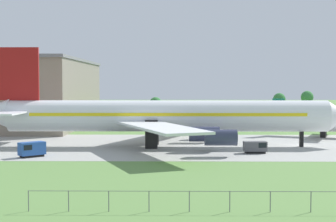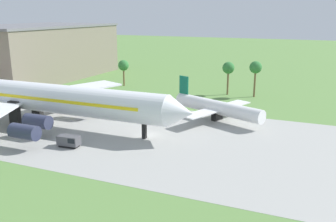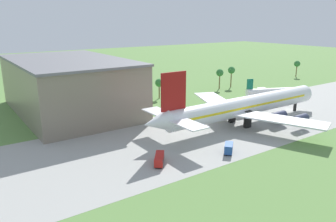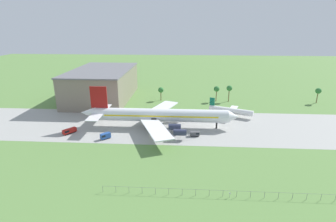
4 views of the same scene
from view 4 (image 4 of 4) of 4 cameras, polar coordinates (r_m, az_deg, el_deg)
ground_plane at (r=131.46m, az=10.36°, el=-3.38°), size 600.00×600.00×0.00m
taxiway_strip at (r=131.45m, az=10.36°, el=-3.38°), size 320.00×44.00×0.02m
jet_airliner at (r=126.94m, az=-2.09°, el=-0.92°), size 76.85×55.80×20.01m
regional_aircraft at (r=147.14m, az=13.45°, el=0.06°), size 23.21×21.26×9.10m
baggage_tug at (r=118.95m, az=-13.51°, el=-5.30°), size 4.63×4.43×2.61m
fuel_truck at (r=119.22m, az=5.91°, el=-4.91°), size 4.27×2.31×2.17m
catering_van at (r=129.54m, az=-20.74°, el=-4.10°), size 5.46×6.25×2.26m
perimeter_fence at (r=82.79m, az=14.76°, el=-16.84°), size 80.10×0.10×2.10m
no_stopping_sign at (r=82.40m, az=13.31°, el=-17.24°), size 0.44×0.08×1.68m
terminal_building at (r=180.28m, az=-14.06°, el=5.70°), size 36.72×61.20×19.80m
palm_tree_row at (r=173.37m, az=13.48°, el=4.51°), size 103.30×3.60×10.61m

